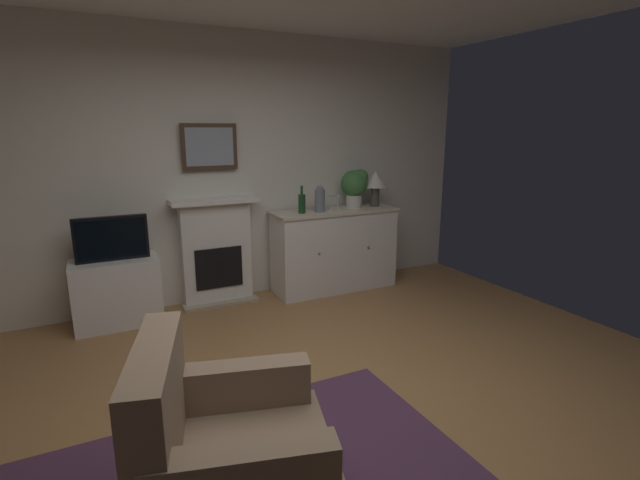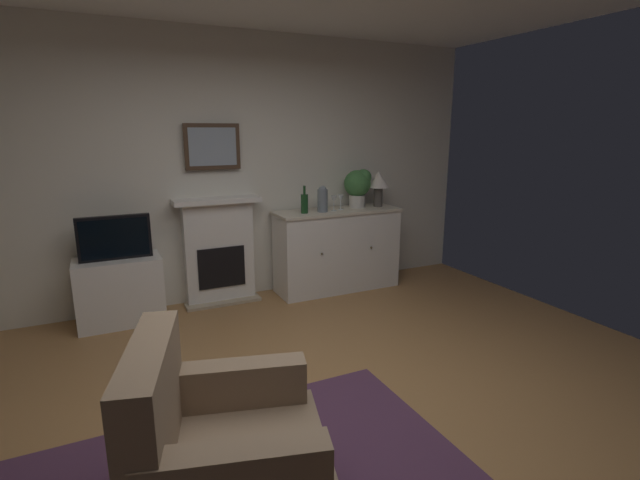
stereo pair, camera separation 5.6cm
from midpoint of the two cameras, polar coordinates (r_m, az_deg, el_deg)
The scene contains 14 objects.
ground_plane at distance 3.16m, azimuth 2.63°, elevation -21.76°, with size 5.78×5.04×0.10m, color #9E7042.
wall_rear at distance 4.93m, azimuth -11.09°, elevation 8.49°, with size 5.78×0.06×2.73m, color silver.
fireplace_unit at distance 4.91m, azimuth -11.98°, elevation -1.28°, with size 0.87×0.30×1.10m.
framed_picture at distance 4.80m, azimuth -12.73°, elevation 11.11°, with size 0.55×0.04×0.45m.
sideboard_cabinet at distance 5.21m, azimuth 2.41°, elevation -1.19°, with size 1.41×0.49×0.91m.
table_lamp at distance 5.34m, azimuth 7.49°, elevation 7.06°, with size 0.26×0.26×0.40m.
wine_bottle at distance 4.89m, azimuth -1.59°, elevation 4.55°, with size 0.08×0.08×0.29m.
wine_glass_left at distance 5.03m, azimuth 2.04°, elevation 4.96°, with size 0.07×0.07×0.16m.
wine_glass_center at distance 5.12m, azimuth 2.88°, elevation 5.11°, with size 0.07×0.07×0.16m.
vase_decorative at distance 4.96m, azimuth 0.63°, elevation 5.06°, with size 0.11×0.11×0.28m.
tv_cabinet at distance 4.70m, azimuth -23.01°, elevation -5.76°, with size 0.75×0.42×0.62m.
tv_set at distance 4.55m, azimuth -23.58°, elevation 0.26°, with size 0.62×0.07×0.40m.
potted_plant_small at distance 5.26m, azimuth 5.02°, elevation 6.78°, with size 0.30×0.30×0.43m.
armchair at distance 2.28m, azimuth -11.41°, elevation -24.35°, with size 0.98×0.94×0.92m.
Camera 2 is at (-1.21, -2.28, 1.77)m, focal length 26.08 mm.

